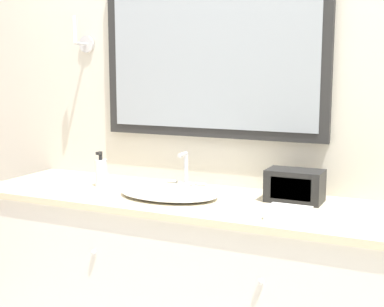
{
  "coord_description": "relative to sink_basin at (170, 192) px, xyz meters",
  "views": [
    {
      "loc": [
        0.96,
        -1.77,
        1.43
      ],
      "look_at": [
        -0.04,
        0.33,
        1.07
      ],
      "focal_mm": 50.0,
      "sensor_mm": 36.0,
      "label": 1
    }
  ],
  "objects": [
    {
      "name": "sink_basin",
      "position": [
        0.0,
        0.0,
        0.0
      ],
      "size": [
        0.46,
        0.37,
        0.18
      ],
      "color": "white",
      "rests_on": "vanity_counter"
    },
    {
      "name": "hand_towel_near_sink",
      "position": [
        0.58,
        -0.13,
        0.0
      ],
      "size": [
        0.16,
        0.12,
        0.04
      ],
      "color": "white",
      "rests_on": "vanity_counter"
    },
    {
      "name": "soap_bottle",
      "position": [
        -0.4,
        0.05,
        0.05
      ],
      "size": [
        0.06,
        0.06,
        0.17
      ],
      "color": "white",
      "rests_on": "vanity_counter"
    },
    {
      "name": "appliance_box",
      "position": [
        0.53,
        0.15,
        0.05
      ],
      "size": [
        0.24,
        0.15,
        0.14
      ],
      "color": "black",
      "rests_on": "vanity_counter"
    },
    {
      "name": "wall_back",
      "position": [
        0.14,
        0.35,
        0.4
      ],
      "size": [
        8.0,
        0.18,
        2.55
      ],
      "color": "silver",
      "rests_on": "ground_plane"
    },
    {
      "name": "vanity_counter",
      "position": [
        0.15,
        0.02,
        -0.45
      ],
      "size": [
        2.16,
        0.6,
        0.87
      ],
      "color": "silver",
      "rests_on": "ground_plane"
    }
  ]
}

